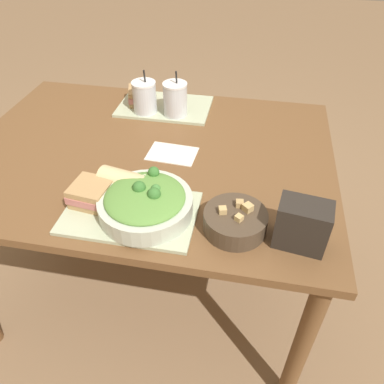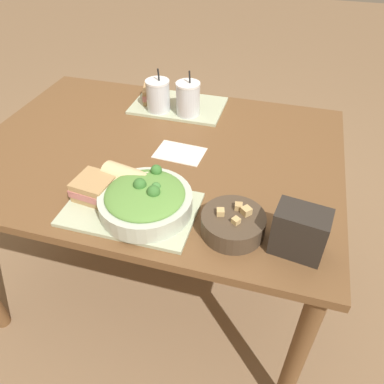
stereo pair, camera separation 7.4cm
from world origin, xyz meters
name	(u,v)px [view 1 (the left image)]	position (x,y,z in m)	size (l,w,h in m)	color
ground_plane	(159,278)	(0.00, 0.00, 0.00)	(12.00, 12.00, 0.00)	#846647
dining_table	(149,172)	(0.00, 0.00, 0.67)	(1.36, 1.00, 0.77)	brown
tray_near	(131,213)	(0.05, -0.34, 0.77)	(0.39, 0.25, 0.01)	#B2BC99
tray_far	(165,106)	(-0.02, 0.34, 0.77)	(0.39, 0.25, 0.01)	#B2BC99
salad_bowl	(146,202)	(0.10, -0.33, 0.82)	(0.28, 0.28, 0.10)	beige
soup_bowl	(235,221)	(0.36, -0.34, 0.80)	(0.18, 0.18, 0.08)	#473828
sandwich_near	(92,193)	(-0.08, -0.31, 0.81)	(0.13, 0.13, 0.06)	tan
baguette_near	(122,182)	(0.00, -0.25, 0.82)	(0.16, 0.11, 0.08)	#DBBC84
sandwich_far	(141,95)	(-0.13, 0.35, 0.81)	(0.14, 0.15, 0.06)	tan
drink_cup_dark	(145,98)	(-0.08, 0.27, 0.84)	(0.10, 0.10, 0.18)	silver
drink_cup_red	(175,100)	(0.05, 0.27, 0.84)	(0.10, 0.10, 0.19)	silver
chip_bag	(302,225)	(0.54, -0.36, 0.84)	(0.15, 0.11, 0.14)	#28231E
napkin_folded	(172,153)	(0.10, 0.00, 0.77)	(0.18, 0.13, 0.00)	silver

